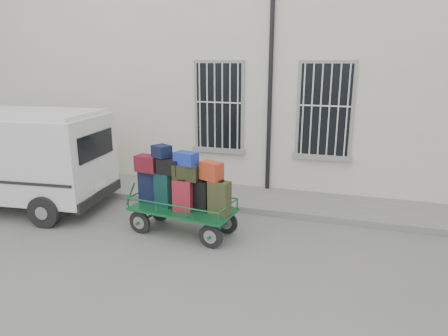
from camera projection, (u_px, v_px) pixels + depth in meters
ground at (193, 233)px, 8.18m from camera, size 80.00×80.00×0.00m
building at (256, 74)px, 12.45m from camera, size 24.00×5.15×6.00m
sidewalk at (225, 196)px, 10.18m from camera, size 24.00×1.70×0.15m
luggage_cart at (180, 190)px, 7.97m from camera, size 2.51×1.21×1.79m
van at (9, 153)px, 9.32m from camera, size 4.76×2.44×2.32m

